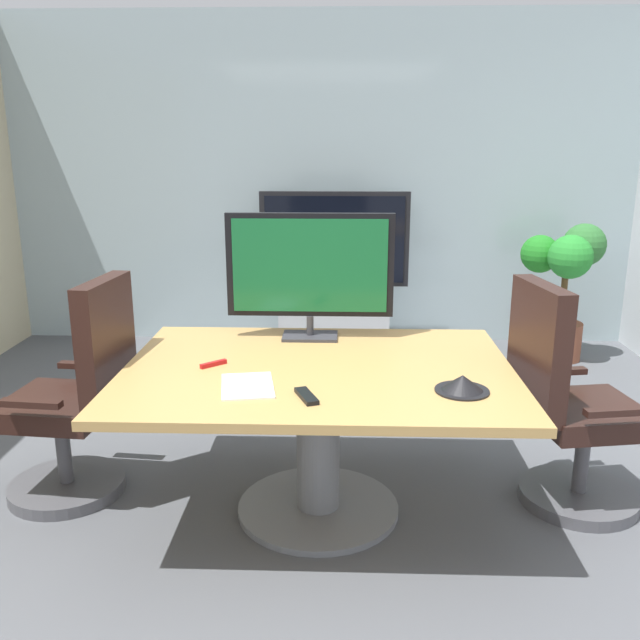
# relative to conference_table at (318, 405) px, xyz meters

# --- Properties ---
(ground_plane) EXTENTS (7.35, 7.35, 0.00)m
(ground_plane) POSITION_rel_conference_table_xyz_m (-0.09, -0.26, -0.54)
(ground_plane) COLOR #515459
(wall_back_glass_partition) EXTENTS (5.32, 0.10, 2.71)m
(wall_back_glass_partition) POSITION_rel_conference_table_xyz_m (-0.09, 2.91, 0.82)
(wall_back_glass_partition) COLOR #9EB2B7
(wall_back_glass_partition) RESTS_ON ground
(conference_table) EXTENTS (1.74, 1.27, 0.72)m
(conference_table) POSITION_rel_conference_table_xyz_m (0.00, 0.00, 0.00)
(conference_table) COLOR #B2894C
(conference_table) RESTS_ON ground
(office_chair_left) EXTENTS (0.61, 0.59, 1.09)m
(office_chair_left) POSITION_rel_conference_table_xyz_m (-1.16, 0.12, -0.08)
(office_chair_left) COLOR #4C4C51
(office_chair_left) RESTS_ON ground
(office_chair_right) EXTENTS (0.63, 0.61, 1.09)m
(office_chair_right) POSITION_rel_conference_table_xyz_m (1.16, 0.11, -0.08)
(office_chair_right) COLOR #4C4C51
(office_chair_right) RESTS_ON ground
(tv_monitor) EXTENTS (0.84, 0.18, 0.64)m
(tv_monitor) POSITION_rel_conference_table_xyz_m (-0.06, 0.46, 0.54)
(tv_monitor) COLOR #333338
(tv_monitor) RESTS_ON conference_table
(wall_display_unit) EXTENTS (1.20, 0.36, 1.31)m
(wall_display_unit) POSITION_rel_conference_table_xyz_m (0.04, 2.56, -0.10)
(wall_display_unit) COLOR #B7BABC
(wall_display_unit) RESTS_ON ground
(potted_plant) EXTENTS (0.63, 0.58, 1.09)m
(potted_plant) POSITION_rel_conference_table_xyz_m (1.83, 2.35, 0.16)
(potted_plant) COLOR brown
(potted_plant) RESTS_ON ground
(conference_phone) EXTENTS (0.22, 0.22, 0.07)m
(conference_phone) POSITION_rel_conference_table_xyz_m (0.59, -0.28, 0.21)
(conference_phone) COLOR black
(conference_phone) RESTS_ON conference_table
(remote_control) EXTENTS (0.11, 0.18, 0.02)m
(remote_control) POSITION_rel_conference_table_xyz_m (-0.03, -0.38, 0.19)
(remote_control) COLOR black
(remote_control) RESTS_ON conference_table
(whiteboard_marker) EXTENTS (0.11, 0.10, 0.02)m
(whiteboard_marker) POSITION_rel_conference_table_xyz_m (-0.47, -0.01, 0.19)
(whiteboard_marker) COLOR red
(whiteboard_marker) RESTS_ON conference_table
(paper_notepad) EXTENTS (0.26, 0.33, 0.01)m
(paper_notepad) POSITION_rel_conference_table_xyz_m (-0.28, -0.26, 0.19)
(paper_notepad) COLOR white
(paper_notepad) RESTS_ON conference_table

